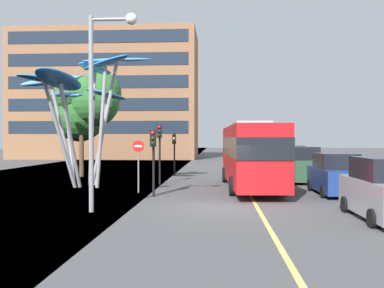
{
  "coord_description": "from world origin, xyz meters",
  "views": [
    {
      "loc": [
        -0.14,
        -17.18,
        2.77
      ],
      "look_at": [
        -1.55,
        5.99,
        2.5
      ],
      "focal_mm": 39.77,
      "sensor_mm": 36.0,
      "label": 1
    }
  ],
  "objects_px": {
    "traffic_light_kerb_near": "(153,148)",
    "car_side_street": "(292,161)",
    "red_bus": "(250,152)",
    "leaf_sculpture": "(79,85)",
    "car_parked_mid": "(335,175)",
    "traffic_light_island_mid": "(174,145)",
    "street_lamp": "(102,85)",
    "car_parked_far": "(304,166)",
    "car_far_side": "(280,158)",
    "traffic_light_kerb_far": "(159,141)",
    "no_entry_sign": "(138,158)"
  },
  "relations": [
    {
      "from": "traffic_light_kerb_near",
      "to": "car_side_street",
      "type": "relative_size",
      "value": 0.8
    },
    {
      "from": "red_bus",
      "to": "traffic_light_kerb_near",
      "type": "bearing_deg",
      "value": -142.7
    },
    {
      "from": "leaf_sculpture",
      "to": "car_parked_mid",
      "type": "height_order",
      "value": "leaf_sculpture"
    },
    {
      "from": "traffic_light_island_mid",
      "to": "car_side_street",
      "type": "relative_size",
      "value": 0.8
    },
    {
      "from": "street_lamp",
      "to": "car_side_street",
      "type": "bearing_deg",
      "value": 60.74
    },
    {
      "from": "red_bus",
      "to": "car_parked_far",
      "type": "relative_size",
      "value": 2.89
    },
    {
      "from": "car_parked_mid",
      "to": "car_far_side",
      "type": "relative_size",
      "value": 1.07
    },
    {
      "from": "traffic_light_island_mid",
      "to": "car_far_side",
      "type": "height_order",
      "value": "traffic_light_island_mid"
    },
    {
      "from": "traffic_light_island_mid",
      "to": "street_lamp",
      "type": "xyz_separation_m",
      "value": [
        -1.06,
        -16.23,
        2.48
      ]
    },
    {
      "from": "street_lamp",
      "to": "red_bus",
      "type": "bearing_deg",
      "value": 52.5
    },
    {
      "from": "traffic_light_kerb_far",
      "to": "no_entry_sign",
      "type": "xyz_separation_m",
      "value": [
        -0.58,
        -3.75,
        -0.84
      ]
    },
    {
      "from": "traffic_light_kerb_far",
      "to": "car_far_side",
      "type": "bearing_deg",
      "value": 57.99
    },
    {
      "from": "red_bus",
      "to": "car_parked_far",
      "type": "distance_m",
      "value": 5.21
    },
    {
      "from": "car_parked_far",
      "to": "car_side_street",
      "type": "bearing_deg",
      "value": 86.49
    },
    {
      "from": "traffic_light_kerb_near",
      "to": "traffic_light_kerb_far",
      "type": "distance_m",
      "value": 5.38
    },
    {
      "from": "leaf_sculpture",
      "to": "car_side_street",
      "type": "height_order",
      "value": "leaf_sculpture"
    },
    {
      "from": "no_entry_sign",
      "to": "car_side_street",
      "type": "bearing_deg",
      "value": 51.07
    },
    {
      "from": "car_far_side",
      "to": "no_entry_sign",
      "type": "xyz_separation_m",
      "value": [
        -10.01,
        -18.84,
        0.77
      ]
    },
    {
      "from": "traffic_light_kerb_near",
      "to": "car_far_side",
      "type": "bearing_deg",
      "value": 66.25
    },
    {
      "from": "traffic_light_kerb_far",
      "to": "car_side_street",
      "type": "height_order",
      "value": "traffic_light_kerb_far"
    },
    {
      "from": "traffic_light_island_mid",
      "to": "red_bus",
      "type": "bearing_deg",
      "value": -58.01
    },
    {
      "from": "leaf_sculpture",
      "to": "car_parked_mid",
      "type": "relative_size",
      "value": 1.85
    },
    {
      "from": "street_lamp",
      "to": "car_parked_mid",
      "type": "bearing_deg",
      "value": 29.66
    },
    {
      "from": "leaf_sculpture",
      "to": "traffic_light_island_mid",
      "type": "bearing_deg",
      "value": 59.1
    },
    {
      "from": "traffic_light_island_mid",
      "to": "car_parked_mid",
      "type": "relative_size",
      "value": 0.71
    },
    {
      "from": "no_entry_sign",
      "to": "car_parked_far",
      "type": "bearing_deg",
      "value": 30.86
    },
    {
      "from": "traffic_light_island_mid",
      "to": "street_lamp",
      "type": "height_order",
      "value": "street_lamp"
    },
    {
      "from": "car_far_side",
      "to": "traffic_light_kerb_far",
      "type": "bearing_deg",
      "value": -122.01
    },
    {
      "from": "red_bus",
      "to": "street_lamp",
      "type": "height_order",
      "value": "street_lamp"
    },
    {
      "from": "red_bus",
      "to": "traffic_light_island_mid",
      "type": "bearing_deg",
      "value": 121.99
    },
    {
      "from": "car_side_street",
      "to": "street_lamp",
      "type": "distance_m",
      "value": 21.27
    },
    {
      "from": "car_parked_mid",
      "to": "traffic_light_kerb_far",
      "type": "bearing_deg",
      "value": 157.8
    },
    {
      "from": "leaf_sculpture",
      "to": "traffic_light_kerb_near",
      "type": "bearing_deg",
      "value": -39.41
    },
    {
      "from": "red_bus",
      "to": "car_side_street",
      "type": "bearing_deg",
      "value": 68.34
    },
    {
      "from": "street_lamp",
      "to": "traffic_light_kerb_near",
      "type": "bearing_deg",
      "value": 73.53
    },
    {
      "from": "traffic_light_kerb_near",
      "to": "car_side_street",
      "type": "distance_m",
      "value": 16.63
    },
    {
      "from": "red_bus",
      "to": "car_far_side",
      "type": "bearing_deg",
      "value": 76.23
    },
    {
      "from": "street_lamp",
      "to": "no_entry_sign",
      "type": "relative_size",
      "value": 2.77
    },
    {
      "from": "traffic_light_island_mid",
      "to": "car_side_street",
      "type": "height_order",
      "value": "traffic_light_island_mid"
    },
    {
      "from": "leaf_sculpture",
      "to": "traffic_light_island_mid",
      "type": "xyz_separation_m",
      "value": [
        4.71,
        7.87,
        -3.54
      ]
    },
    {
      "from": "red_bus",
      "to": "traffic_light_island_mid",
      "type": "height_order",
      "value": "red_bus"
    },
    {
      "from": "leaf_sculpture",
      "to": "car_side_street",
      "type": "bearing_deg",
      "value": 35.5
    },
    {
      "from": "traffic_light_island_mid",
      "to": "car_side_street",
      "type": "distance_m",
      "value": 9.48
    },
    {
      "from": "car_parked_mid",
      "to": "street_lamp",
      "type": "xyz_separation_m",
      "value": [
        -10.24,
        -5.83,
        3.85
      ]
    },
    {
      "from": "car_parked_mid",
      "to": "car_far_side",
      "type": "height_order",
      "value": "car_far_side"
    },
    {
      "from": "traffic_light_island_mid",
      "to": "street_lamp",
      "type": "distance_m",
      "value": 16.45
    },
    {
      "from": "car_parked_mid",
      "to": "street_lamp",
      "type": "relative_size",
      "value": 0.6
    },
    {
      "from": "leaf_sculpture",
      "to": "car_side_street",
      "type": "distance_m",
      "value": 17.72
    },
    {
      "from": "traffic_light_island_mid",
      "to": "car_parked_far",
      "type": "bearing_deg",
      "value": -27.69
    },
    {
      "from": "leaf_sculpture",
      "to": "traffic_light_kerb_far",
      "type": "bearing_deg",
      "value": 16.24
    }
  ]
}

